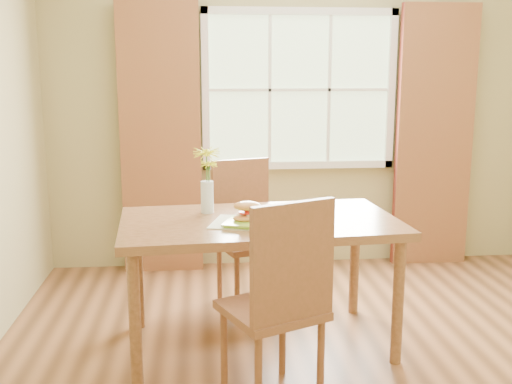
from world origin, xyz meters
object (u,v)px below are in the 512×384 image
object	(u,v)px
dining_table	(259,232)
water_glass	(309,213)
chair_near	(282,295)
chair_far	(246,226)
flower_vase	(207,174)
croissant_sandwich	(247,212)

from	to	relation	value
dining_table	water_glass	size ratio (longest dim) A/B	13.40
dining_table	chair_near	world-z (taller)	chair_near
dining_table	chair_far	distance (m)	0.72
chair_near	chair_far	bearing A→B (deg)	68.36
dining_table	chair_far	world-z (taller)	chair_far
chair_near	flower_vase	world-z (taller)	flower_vase
dining_table	croissant_sandwich	distance (m)	0.22
dining_table	chair_far	size ratio (longest dim) A/B	1.63
chair_near	water_glass	xyz separation A→B (m)	(0.24, 0.59, 0.27)
chair_far	water_glass	xyz separation A→B (m)	(0.31, -0.82, 0.29)
water_glass	chair_near	bearing A→B (deg)	-112.25
water_glass	flower_vase	size ratio (longest dim) A/B	0.31
chair_near	flower_vase	size ratio (longest dim) A/B	2.62
water_glass	flower_vase	bearing A→B (deg)	152.12
water_glass	flower_vase	distance (m)	0.68
chair_far	croissant_sandwich	bearing A→B (deg)	-111.87
chair_near	chair_far	distance (m)	1.41
croissant_sandwich	water_glass	bearing A→B (deg)	-3.19
croissant_sandwich	water_glass	size ratio (longest dim) A/B	1.35
chair_far	flower_vase	distance (m)	0.75
chair_near	water_glass	world-z (taller)	chair_near
chair_far	water_glass	distance (m)	0.92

